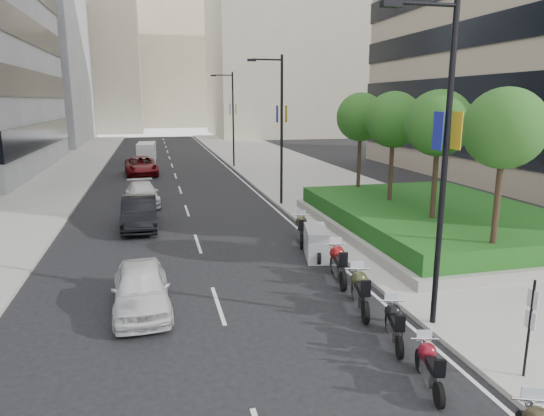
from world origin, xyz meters
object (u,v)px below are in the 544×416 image
object	(u,v)px
lamp_post_1	(279,123)
car_c	(142,194)
parking_sign	(530,324)
car_d	(141,166)
car_b	(140,213)
lamp_post_0	(441,151)
motorcycle_6	(301,229)
delivery_van	(147,153)
motorcycle_3	(360,291)
motorcycle_2	(394,324)
motorcycle_1	(429,366)
motorcycle_4	(338,263)
motorcycle_5	(316,243)
car_a	(141,288)

from	to	relation	value
lamp_post_1	car_c	bearing A→B (deg)	163.83
parking_sign	car_d	world-z (taller)	parking_sign
car_b	lamp_post_0	bearing A→B (deg)	-58.84
parking_sign	motorcycle_6	world-z (taller)	parking_sign
motorcycle_6	car_c	xyz separation A→B (m)	(-7.21, 10.36, 0.05)
car_d	delivery_van	xyz separation A→B (m)	(0.40, 9.81, 0.12)
lamp_post_0	lamp_post_1	distance (m)	17.00
lamp_post_1	motorcycle_3	world-z (taller)	lamp_post_1
motorcycle_2	car_c	world-z (taller)	car_c
motorcycle_1	motorcycle_6	bearing A→B (deg)	11.81
parking_sign	motorcycle_6	xyz separation A→B (m)	(-1.67, 12.02, -0.82)
delivery_van	motorcycle_3	bearing A→B (deg)	-77.56
motorcycle_4	delivery_van	distance (m)	38.60
motorcycle_2	motorcycle_6	bearing A→B (deg)	14.42
parking_sign	motorcycle_4	bearing A→B (deg)	104.24
motorcycle_3	motorcycle_5	world-z (taller)	motorcycle_5
motorcycle_1	motorcycle_5	size ratio (longest dim) A/B	0.86
car_c	delivery_van	size ratio (longest dim) A/B	0.99
lamp_post_0	motorcycle_1	xyz separation A→B (m)	(-1.60, -2.66, -4.54)
car_a	car_b	xyz separation A→B (m)	(-0.26, 10.35, 0.08)
lamp_post_0	motorcycle_6	bearing A→B (deg)	96.40
motorcycle_6	motorcycle_5	bearing A→B (deg)	-165.57
lamp_post_0	motorcycle_2	bearing A→B (deg)	-156.73
motorcycle_6	car_a	xyz separation A→B (m)	(-6.97, -5.85, 0.08)
lamp_post_1	car_a	size ratio (longest dim) A/B	2.13
motorcycle_2	motorcycle_3	bearing A→B (deg)	17.35
lamp_post_0	car_d	world-z (taller)	lamp_post_0
lamp_post_1	motorcycle_4	bearing A→B (deg)	-95.08
motorcycle_6	car_b	xyz separation A→B (m)	(-7.23, 4.50, 0.16)
parking_sign	motorcycle_3	bearing A→B (deg)	114.45
motorcycle_1	motorcycle_6	world-z (taller)	motorcycle_6
motorcycle_6	motorcycle_4	bearing A→B (deg)	-165.54
lamp_post_1	motorcycle_2	bearing A→B (deg)	-94.53
car_a	car_d	world-z (taller)	car_d
car_c	motorcycle_4	bearing A→B (deg)	-69.63
lamp_post_1	motorcycle_6	distance (m)	9.18
lamp_post_0	car_d	size ratio (longest dim) A/B	1.56
motorcycle_4	motorcycle_6	size ratio (longest dim) A/B	1.05
motorcycle_4	car_d	xyz separation A→B (m)	(-7.36, 28.16, 0.14)
motorcycle_5	car_d	size ratio (longest dim) A/B	0.39
motorcycle_1	motorcycle_2	world-z (taller)	motorcycle_2
car_b	car_d	distance (m)	18.74
motorcycle_3	parking_sign	bearing A→B (deg)	-142.46
car_c	lamp_post_1	bearing A→B (deg)	-20.64
motorcycle_4	motorcycle_5	distance (m)	2.65
motorcycle_2	motorcycle_5	xyz separation A→B (m)	(0.32, 7.35, 0.09)
parking_sign	car_d	distance (m)	36.44
motorcycle_1	car_d	bearing A→B (deg)	25.86
parking_sign	car_c	bearing A→B (deg)	111.63
motorcycle_3	car_c	xyz separation A→B (m)	(-6.80, 17.82, 0.05)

